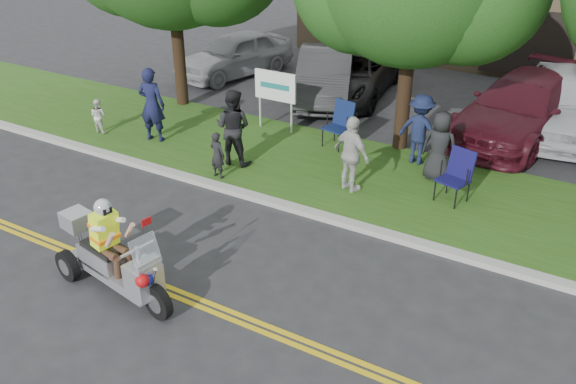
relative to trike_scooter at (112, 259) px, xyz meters
The scene contains 22 objects.
ground 1.92m from the trike_scooter, 30.08° to the left, with size 120.00×120.00×0.00m, color #28282B.
centerline_near 1.72m from the trike_scooter, 11.86° to the left, with size 60.00×0.10×0.01m, color gold.
centerline_far 1.75m from the trike_scooter, 17.32° to the left, with size 60.00×0.10×0.01m, color gold.
curb 4.30m from the trike_scooter, 68.37° to the left, with size 60.00×0.25×0.12m, color #A8A89E.
grass_verge 6.33m from the trike_scooter, 75.58° to the left, with size 60.00×4.00×0.10m, color #284C14.
commercial_building 20.25m from the trike_scooter, 79.82° to the left, with size 18.00×8.20×4.00m.
business_sign 7.65m from the trike_scooter, 100.04° to the left, with size 1.25×0.06×1.75m.
trike_scooter is the anchor object (origin of this frame).
lawn_chair_a 7.46m from the trike_scooter, 84.76° to the left, with size 0.74×0.76×1.18m.
lawn_chair_b 7.30m from the trike_scooter, 55.47° to the left, with size 0.75×0.77×1.14m.
spectator_adult_left 6.47m from the trike_scooter, 125.25° to the left, with size 0.71×0.47×1.96m, color #15173B.
spectator_adult_mid 5.27m from the trike_scooter, 101.76° to the left, with size 0.90×0.70×1.86m, color black.
spectator_adult_right 5.64m from the trike_scooter, 69.29° to the left, with size 1.02×0.42×1.74m, color beige.
spectator_chair_a 7.93m from the trike_scooter, 69.38° to the left, with size 1.12×0.64×1.73m, color #171E40.
spectator_chair_b 7.62m from the trike_scooter, 62.80° to the left, with size 0.80×0.52×1.64m, color black.
child_left 4.41m from the trike_scooter, 102.41° to the left, with size 0.41×0.27×1.12m, color black.
child_right 7.29m from the trike_scooter, 137.54° to the left, with size 0.45×0.35×0.93m, color silver.
parked_car_far_left 12.63m from the trike_scooter, 115.27° to the left, with size 1.79×4.46×1.52m, color #9FA1A6.
parked_car_left 10.86m from the trike_scooter, 97.83° to the left, with size 1.65×4.73×1.56m, color #2F2F32.
parked_car_mid 11.46m from the trike_scooter, 94.65° to the left, with size 2.41×5.22×1.45m, color black.
parked_car_right 11.57m from the trike_scooter, 66.95° to the left, with size 2.31×5.69×1.65m, color #46101C.
parked_car_far_right 12.86m from the trike_scooter, 64.32° to the left, with size 2.11×5.25×1.79m, color silver.
Camera 1 is at (5.35, -6.82, 6.45)m, focal length 38.00 mm.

